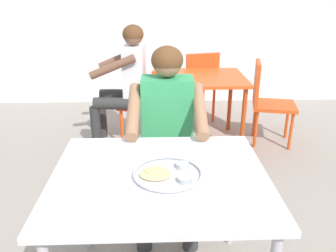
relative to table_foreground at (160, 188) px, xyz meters
The scene contains 9 objects.
table_foreground is the anchor object (origin of this frame).
thali_tray 0.10m from the table_foreground, 18.13° to the right, with size 0.34×0.34×0.03m.
chair_foreground 0.89m from the table_foreground, 86.15° to the left, with size 0.42×0.42×0.85m.
diner_foreground 0.66m from the table_foreground, 85.17° to the left, with size 0.50×0.56×1.24m.
table_background_red 2.05m from the table_foreground, 76.66° to the left, with size 0.84×0.77×0.72m.
chair_red_left 2.00m from the table_foreground, 92.97° to the left, with size 0.49×0.47×0.83m.
chair_red_right 2.28m from the table_foreground, 59.93° to the left, with size 0.51×0.47×0.87m.
chair_red_far 2.69m from the table_foreground, 79.13° to the left, with size 0.51×0.52×0.86m.
patron_background 2.03m from the table_foreground, 98.94° to the left, with size 0.57×0.52×1.24m.
Camera 1 is at (-0.07, -1.47, 1.60)m, focal length 37.33 mm.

